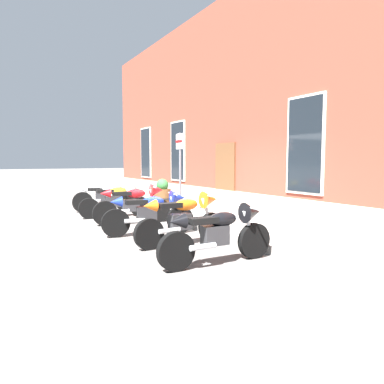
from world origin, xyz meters
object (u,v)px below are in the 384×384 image
(motorcycle_yellow_naked, at_px, (116,201))
(parking_sign, at_px, (180,161))
(motorcycle_orange_sport, at_px, (186,216))
(motorcycle_blue_sport, at_px, (152,211))
(barrel_planter, at_px, (162,195))
(motorcycle_red_sport, at_px, (135,202))
(motorcycle_black_sport, at_px, (222,231))
(motorcycle_white_sport, at_px, (106,195))

(motorcycle_yellow_naked, bearing_deg, parking_sign, 53.82)
(motorcycle_orange_sport, bearing_deg, motorcycle_blue_sport, -171.15)
(parking_sign, height_order, barrel_planter, parking_sign)
(motorcycle_red_sport, distance_m, motorcycle_black_sport, 4.31)
(motorcycle_yellow_naked, relative_size, barrel_planter, 2.22)
(motorcycle_white_sport, bearing_deg, barrel_planter, 53.75)
(motorcycle_black_sport, bearing_deg, motorcycle_blue_sport, -178.77)
(motorcycle_white_sport, height_order, motorcycle_black_sport, motorcycle_black_sport)
(parking_sign, bearing_deg, motorcycle_black_sport, -19.53)
(motorcycle_yellow_naked, bearing_deg, motorcycle_black_sport, -0.06)
(motorcycle_blue_sport, bearing_deg, motorcycle_red_sport, 173.02)
(motorcycle_black_sport, relative_size, parking_sign, 0.91)
(motorcycle_white_sport, xyz_separation_m, motorcycle_red_sport, (2.71, 0.01, 0.04))
(motorcycle_yellow_naked, bearing_deg, motorcycle_orange_sport, 1.77)
(motorcycle_yellow_naked, height_order, parking_sign, parking_sign)
(parking_sign, bearing_deg, barrel_planter, 176.23)
(motorcycle_yellow_naked, distance_m, motorcycle_red_sport, 1.33)
(motorcycle_white_sport, distance_m, barrel_planter, 1.93)
(motorcycle_white_sport, bearing_deg, motorcycle_orange_sport, 0.08)
(motorcycle_blue_sport, height_order, parking_sign, parking_sign)
(parking_sign, relative_size, barrel_planter, 2.47)
(parking_sign, bearing_deg, motorcycle_white_sport, -150.16)
(motorcycle_yellow_naked, distance_m, motorcycle_orange_sport, 4.14)
(motorcycle_black_sport, distance_m, parking_sign, 4.88)
(motorcycle_red_sport, height_order, barrel_planter, barrel_planter)
(motorcycle_black_sport, bearing_deg, motorcycle_red_sport, 178.21)
(motorcycle_yellow_naked, xyz_separation_m, motorcycle_black_sport, (5.63, -0.01, 0.06))
(barrel_planter, bearing_deg, motorcycle_blue_sport, -28.85)
(motorcycle_blue_sport, height_order, motorcycle_orange_sport, motorcycle_orange_sport)
(motorcycle_yellow_naked, bearing_deg, motorcycle_white_sport, 175.08)
(motorcycle_white_sport, height_order, motorcycle_blue_sport, motorcycle_blue_sport)
(motorcycle_white_sport, distance_m, parking_sign, 3.15)
(motorcycle_black_sport, bearing_deg, barrel_planter, 164.06)
(motorcycle_white_sport, relative_size, barrel_planter, 2.12)
(motorcycle_yellow_naked, bearing_deg, barrel_planter, 98.56)
(motorcycle_red_sport, height_order, motorcycle_orange_sport, motorcycle_red_sport)
(motorcycle_blue_sport, bearing_deg, motorcycle_orange_sport, 8.85)
(motorcycle_red_sport, relative_size, motorcycle_blue_sport, 1.00)
(motorcycle_red_sport, xyz_separation_m, parking_sign, (-0.17, 1.45, 1.10))
(motorcycle_white_sport, relative_size, motorcycle_orange_sport, 0.97)
(parking_sign, bearing_deg, motorcycle_blue_sport, -43.27)
(motorcycle_yellow_naked, bearing_deg, motorcycle_blue_sport, -1.28)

